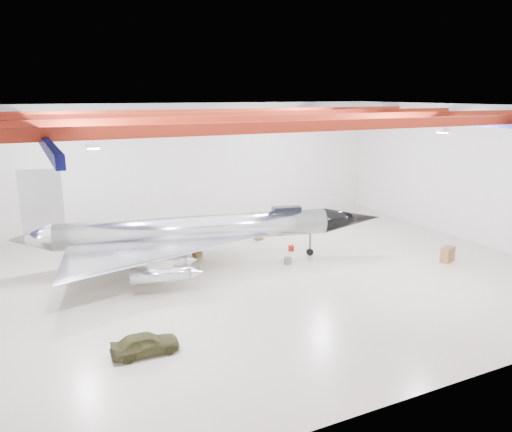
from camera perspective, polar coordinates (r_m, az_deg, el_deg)
floor at (r=33.16m, az=-0.93°, el=-7.03°), size 40.00×40.00×0.00m
wall_back at (r=45.48m, az=-8.98°, el=5.69°), size 40.00×0.00×40.00m
wall_right at (r=43.82m, az=23.57°, el=4.40°), size 0.00×30.00×30.00m
ceiling at (r=31.00m, az=-1.01°, el=12.34°), size 40.00×40.00×0.00m
ceiling_structure at (r=31.02m, az=-1.01°, el=11.09°), size 39.50×29.50×1.08m
jet_aircraft at (r=35.12m, az=-6.90°, el=-1.88°), size 26.13×17.81×7.19m
jeep at (r=24.40m, az=-12.56°, el=-14.05°), size 3.17×1.34×1.07m
desk at (r=38.53m, az=21.06°, el=-4.11°), size 1.35×0.99×1.11m
crate_ply at (r=34.06m, az=-6.86°, el=-6.25°), size 0.57×0.50×0.34m
toolbox_red at (r=40.56m, az=-8.47°, el=-2.99°), size 0.59×0.52×0.35m
engine_drum at (r=35.68m, az=3.66°, el=-5.12°), size 0.67×0.67×0.48m
parts_bin at (r=41.35m, az=0.32°, el=-2.44°), size 0.76×0.68×0.44m
crate_small at (r=37.87m, az=-14.23°, el=-4.55°), size 0.50×0.45×0.28m
tool_chest at (r=38.65m, az=4.04°, el=-3.68°), size 0.58×0.58×0.41m
oil_barrel at (r=37.27m, az=-6.73°, el=-4.39°), size 0.75×0.67×0.43m
spares_box at (r=42.58m, az=-3.52°, el=-2.04°), size 0.41×0.41×0.36m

